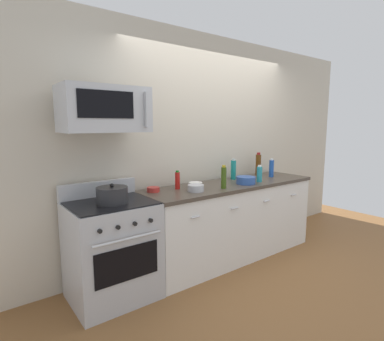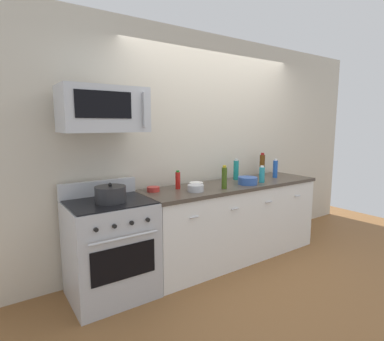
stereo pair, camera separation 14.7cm
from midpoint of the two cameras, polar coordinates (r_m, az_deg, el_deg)
name	(u,v)px [view 1 (the left image)]	position (r m, az deg, el deg)	size (l,w,h in m)	color
ground_plane	(230,255)	(4.01, 6.01, -15.35)	(6.48, 6.48, 0.00)	brown
back_wall	(210,146)	(3.99, 2.27, 4.62)	(5.40, 0.10, 2.70)	beige
counter_unit	(231,220)	(3.85, 6.13, -9.08)	(2.31, 0.66, 0.92)	white
range_oven	(112,249)	(3.07, -15.92, -13.84)	(0.76, 0.69, 1.07)	#B7BABF
microwave	(104,109)	(2.89, -17.30, 10.72)	(0.74, 0.44, 0.40)	#B7BABF
bottle_hot_sauce_red	(177,180)	(3.37, -3.95, -1.83)	(0.05, 0.05, 0.20)	#B21914
bottle_olive_oil	(224,177)	(3.40, 4.66, -1.29)	(0.06, 0.06, 0.26)	#385114
bottle_sparkling_teal	(233,169)	(3.98, 6.61, 0.19)	(0.07, 0.07, 0.27)	#197F7A
bottle_dish_soap	(259,174)	(3.85, 11.28, -0.65)	(0.07, 0.07, 0.21)	teal
bottle_soda_blue	(271,168)	(4.25, 13.49, 0.42)	(0.06, 0.06, 0.25)	#1E4CA5
bottle_wine_amber	(258,165)	(4.34, 11.19, 1.08)	(0.07, 0.07, 0.32)	#59330F
bowl_steel_prep	(196,188)	(3.26, -0.59, -3.23)	(0.17, 0.17, 0.07)	#B2B5BA
bowl_red_small	(153,189)	(3.27, -8.44, -3.47)	(0.13, 0.13, 0.05)	#B72D28
bowl_blue_mixing	(246,180)	(3.71, 8.79, -1.74)	(0.23, 0.23, 0.09)	#2D519E
bowl_white_ceramic	(195,185)	(3.47, -0.58, -2.62)	(0.16, 0.16, 0.06)	white
stockpot	(112,195)	(2.86, -15.96, -4.40)	(0.28, 0.28, 0.18)	#262628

